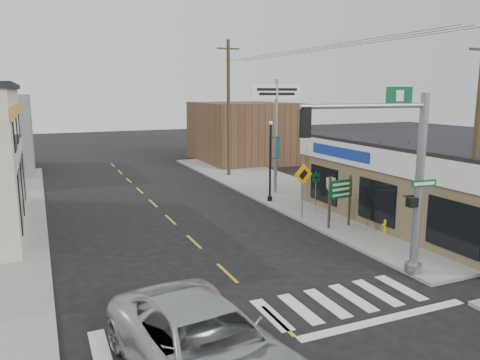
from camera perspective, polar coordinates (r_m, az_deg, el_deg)
name	(u,v)px	position (r m, az deg, el deg)	size (l,w,h in m)	color
ground	(277,321)	(14.44, 4.58, -16.71)	(140.00, 140.00, 0.00)	black
sidewalk_right	(308,199)	(29.33, 8.23, -2.33)	(6.00, 38.00, 0.13)	gray
center_line	(194,242)	(21.28, -5.65, -7.49)	(0.12, 56.00, 0.01)	gold
crosswalk	(271,315)	(14.75, 3.82, -16.05)	(11.00, 2.20, 0.01)	silver
thrift_store	(469,182)	(27.27, 26.16, -0.17)	(12.00, 14.00, 4.00)	brown
bldg_distant_right	(242,132)	(45.23, 0.25, 5.88)	(8.00, 10.00, 5.60)	brown
suv	(205,346)	(11.40, -4.30, -19.56)	(3.00, 6.51, 1.81)	#B3B7B9
traffic_signal_pole	(403,167)	(17.08, 19.25, 1.56)	(5.27, 0.39, 6.68)	gray
guide_sign	(340,194)	(23.09, 12.13, -1.68)	(1.44, 0.13, 2.52)	#483821
fire_hydrant	(386,225)	(22.90, 17.36, -5.31)	(0.22, 0.22, 0.69)	gold
ped_crossing_sign	(303,181)	(24.31, 7.69, -0.15)	(1.12, 0.08, 2.88)	gray
lamp_post	(271,155)	(27.91, 3.82, 3.07)	(0.63, 0.49, 4.81)	black
dance_center_sign	(276,109)	(30.19, 4.45, 8.68)	(3.43, 0.21, 7.29)	gray
bare_tree	(394,148)	(23.67, 18.25, 3.73)	(2.44, 2.44, 4.89)	black
shrub_front	(423,230)	(22.28, 21.37, -5.73)	(1.29, 1.29, 0.97)	#193114
shrub_back	(381,216)	(24.52, 16.78, -4.20)	(1.03, 1.03, 0.78)	black
utility_pole_near	(475,150)	(19.54, 26.72, 3.33)	(1.49, 0.22, 8.55)	#4D3725
utility_pole_far	(228,107)	(36.54, -1.41, 8.87)	(1.80, 0.27, 10.37)	#442C20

